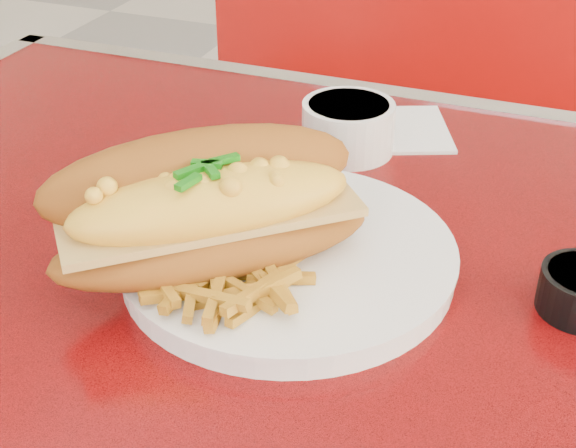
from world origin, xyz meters
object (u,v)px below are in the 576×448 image
(fork, at_px, (268,281))
(mac_hoagie, at_px, (208,207))
(dinner_plate, at_px, (288,256))
(sauce_cup_left, at_px, (200,160))
(gravy_ramekin, at_px, (348,126))
(booth_bench_far, at_px, (483,263))

(fork, bearing_deg, mac_hoagie, 67.54)
(dinner_plate, relative_size, fork, 1.98)
(dinner_plate, height_order, sauce_cup_left, sauce_cup_left)
(gravy_ramekin, bearing_deg, mac_hoagie, -97.12)
(dinner_plate, distance_m, mac_hoagie, 0.08)
(booth_bench_far, height_order, dinner_plate, booth_bench_far)
(fork, xyz_separation_m, gravy_ramekin, (-0.02, 0.26, 0.01))
(dinner_plate, xyz_separation_m, mac_hoagie, (-0.05, -0.03, 0.05))
(mac_hoagie, distance_m, gravy_ramekin, 0.25)
(booth_bench_far, distance_m, fork, 0.97)
(booth_bench_far, xyz_separation_m, mac_hoagie, (-0.13, -0.82, 0.55))
(mac_hoagie, relative_size, sauce_cup_left, 3.74)
(gravy_ramekin, bearing_deg, fork, -85.21)
(dinner_plate, xyz_separation_m, gravy_ramekin, (-0.02, 0.21, 0.02))
(dinner_plate, bearing_deg, booth_bench_far, 84.08)
(dinner_plate, relative_size, mac_hoagie, 1.19)
(dinner_plate, bearing_deg, gravy_ramekin, 95.12)
(mac_hoagie, bearing_deg, sauce_cup_left, 78.86)
(booth_bench_far, height_order, gravy_ramekin, booth_bench_far)
(dinner_plate, xyz_separation_m, sauce_cup_left, (-0.13, 0.11, 0.01))
(fork, relative_size, sauce_cup_left, 2.25)
(dinner_plate, bearing_deg, fork, -86.67)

